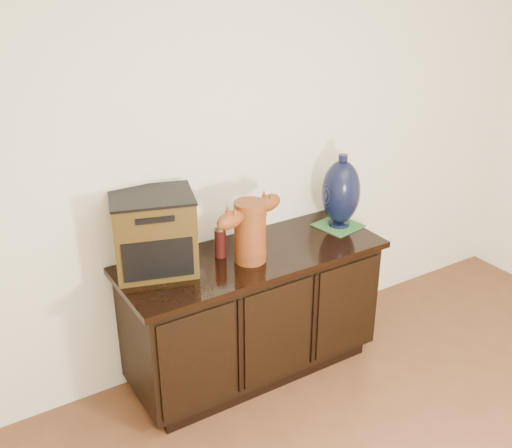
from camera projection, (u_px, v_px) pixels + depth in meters
sideboard at (253, 313)px, 3.35m from camera, size 1.46×0.56×0.75m
terracotta_vessel at (250, 228)px, 3.05m from camera, size 0.47×0.22×0.33m
tv_radio at (154, 233)px, 2.96m from camera, size 0.48×0.43×0.41m
green_mat at (338, 225)px, 3.52m from camera, size 0.27×0.27×0.01m
lamp_base at (341, 192)px, 3.43m from camera, size 0.26×0.26×0.43m
spray_can at (220, 241)px, 3.14m from camera, size 0.06×0.06×0.18m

